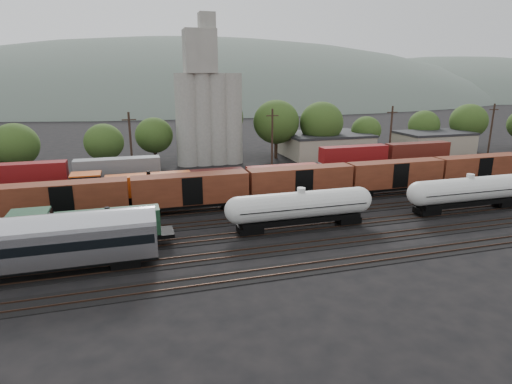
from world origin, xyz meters
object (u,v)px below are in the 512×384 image
object	(u,v)px
orange_locomotive	(125,188)
grain_silo	(208,108)
passenger_coach	(11,245)
green_locomotive	(77,229)
tank_car_a	(301,206)

from	to	relation	value
orange_locomotive	grain_silo	xyz separation A→B (m)	(16.58, 26.00, 8.53)
passenger_coach	orange_locomotive	bearing A→B (deg)	64.67
green_locomotive	orange_locomotive	size ratio (longest dim) A/B	0.90
tank_car_a	orange_locomotive	distance (m)	24.76
green_locomotive	grain_silo	distance (m)	46.97
grain_silo	orange_locomotive	bearing A→B (deg)	-122.52
green_locomotive	grain_silo	bearing A→B (deg)	62.64
passenger_coach	orange_locomotive	size ratio (longest dim) A/B	1.28
green_locomotive	grain_silo	world-z (taller)	grain_silo
orange_locomotive	grain_silo	world-z (taller)	grain_silo
tank_car_a	orange_locomotive	xyz separation A→B (m)	(-19.69, 15.00, -0.10)
tank_car_a	orange_locomotive	world-z (taller)	orange_locomotive
green_locomotive	tank_car_a	size ratio (longest dim) A/B	0.94
tank_car_a	passenger_coach	distance (m)	29.59
grain_silo	green_locomotive	bearing A→B (deg)	-117.36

